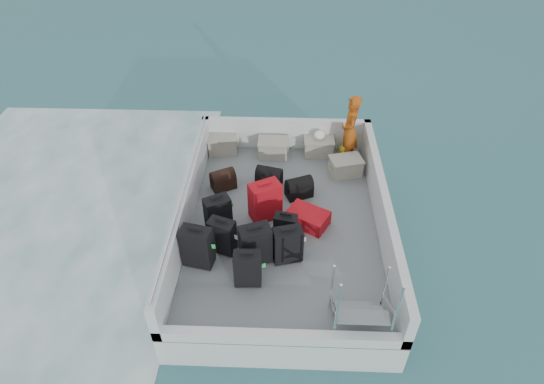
{
  "coord_description": "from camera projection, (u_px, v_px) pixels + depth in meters",
  "views": [
    {
      "loc": [
        0.01,
        -5.99,
        6.31
      ],
      "look_at": [
        -0.22,
        0.39,
        1.0
      ],
      "focal_mm": 30.0,
      "sensor_mm": 36.0,
      "label": 1
    }
  ],
  "objects": [
    {
      "name": "suitcase_7",
      "position": [
        285.0,
        228.0,
        7.75
      ],
      "size": [
        0.42,
        0.29,
        0.53
      ],
      "primitive_type": "cube",
      "rotation": [
        0.0,
        0.0,
        -0.22
      ],
      "color": "black",
      "rests_on": "deck"
    },
    {
      "name": "ground",
      "position": [
        283.0,
        246.0,
        8.64
      ],
      "size": [
        160.0,
        160.0,
        0.0
      ],
      "primitive_type": "plane",
      "color": "#174550",
      "rests_on": "ground"
    },
    {
      "name": "suitcase_2",
      "position": [
        218.0,
        213.0,
        7.95
      ],
      "size": [
        0.52,
        0.45,
        0.64
      ],
      "primitive_type": "cube",
      "rotation": [
        0.0,
        0.0,
        0.49
      ],
      "color": "black",
      "rests_on": "deck"
    },
    {
      "name": "passenger",
      "position": [
        350.0,
        131.0,
        9.21
      ],
      "size": [
        0.37,
        0.57,
        1.51
      ],
      "primitive_type": "imported",
      "rotation": [
        0.0,
        0.0,
        -1.59
      ],
      "color": "orange",
      "rests_on": "deck"
    },
    {
      "name": "crate_3",
      "position": [
        346.0,
        167.0,
        9.22
      ],
      "size": [
        0.68,
        0.55,
        0.36
      ],
      "primitive_type": "cube",
      "rotation": [
        0.0,
        0.0,
        0.26
      ],
      "color": "#9B9687",
      "rests_on": "deck"
    },
    {
      "name": "suitcase_5",
      "position": [
        265.0,
        201.0,
        8.11
      ],
      "size": [
        0.63,
        0.54,
        0.75
      ],
      "primitive_type": "cube",
      "rotation": [
        0.0,
        0.0,
        0.48
      ],
      "color": "#A90D1A",
      "rests_on": "deck"
    },
    {
      "name": "crate_1",
      "position": [
        273.0,
        149.0,
        9.73
      ],
      "size": [
        0.61,
        0.43,
        0.37
      ],
      "primitive_type": "cube",
      "rotation": [
        0.0,
        0.0,
        -0.01
      ],
      "color": "#9B9687",
      "rests_on": "deck"
    },
    {
      "name": "white_bag",
      "position": [
        319.0,
        136.0,
        9.61
      ],
      "size": [
        0.24,
        0.24,
        0.18
      ],
      "primitive_type": "ellipsoid",
      "color": "white",
      "rests_on": "crate_2"
    },
    {
      "name": "deck_fittings",
      "position": [
        304.0,
        220.0,
        7.75
      ],
      "size": [
        3.6,
        5.0,
        0.9
      ],
      "color": "silver",
      "rests_on": "deck"
    },
    {
      "name": "suitcase_1",
      "position": [
        222.0,
        236.0,
        7.5
      ],
      "size": [
        0.49,
        0.38,
        0.65
      ],
      "primitive_type": "cube",
      "rotation": [
        0.0,
        0.0,
        -0.35
      ],
      "color": "black",
      "rests_on": "deck"
    },
    {
      "name": "wake_foam",
      "position": [
        35.0,
        239.0,
        8.77
      ],
      "size": [
        10.0,
        10.0,
        0.0
      ],
      "primitive_type": "plane",
      "color": "white",
      "rests_on": "ground"
    },
    {
      "name": "duffel_1",
      "position": [
        269.0,
        178.0,
        8.97
      ],
      "size": [
        0.56,
        0.42,
        0.32
      ],
      "primitive_type": null,
      "rotation": [
        0.0,
        0.0,
        -0.26
      ],
      "color": "black",
      "rests_on": "deck"
    },
    {
      "name": "crate_2",
      "position": [
        319.0,
        147.0,
        9.78
      ],
      "size": [
        0.61,
        0.43,
        0.36
      ],
      "primitive_type": "cube",
      "rotation": [
        0.0,
        0.0,
        0.03
      ],
      "color": "#9B9687",
      "rests_on": "deck"
    },
    {
      "name": "suitcase_0",
      "position": [
        197.0,
        247.0,
        7.25
      ],
      "size": [
        0.53,
        0.37,
        0.75
      ],
      "primitive_type": "cube",
      "rotation": [
        0.0,
        0.0,
        -0.21
      ],
      "color": "black",
      "rests_on": "deck"
    },
    {
      "name": "crate_0",
      "position": [
        222.0,
        145.0,
        9.85
      ],
      "size": [
        0.66,
        0.5,
        0.36
      ],
      "primitive_type": "cube",
      "rotation": [
        0.0,
        0.0,
        0.14
      ],
      "color": "#9B9687",
      "rests_on": "deck"
    },
    {
      "name": "yellow_bag",
      "position": [
        345.0,
        150.0,
        9.82
      ],
      "size": [
        0.28,
        0.26,
        0.22
      ],
      "primitive_type": "ellipsoid",
      "color": "gold",
      "rests_on": "deck"
    },
    {
      "name": "suitcase_8",
      "position": [
        308.0,
        218.0,
        8.12
      ],
      "size": [
        0.85,
        0.75,
        0.28
      ],
      "primitive_type": "cube",
      "rotation": [
        0.0,
        0.0,
        1.06
      ],
      "color": "#A90D1A",
      "rests_on": "deck"
    },
    {
      "name": "ferry_hull",
      "position": [
        283.0,
        234.0,
        8.45
      ],
      "size": [
        3.6,
        5.0,
        0.6
      ],
      "primitive_type": "cube",
      "color": "silver",
      "rests_on": "ground"
    },
    {
      "name": "suitcase_3",
      "position": [
        248.0,
        269.0,
        6.97
      ],
      "size": [
        0.43,
        0.26,
        0.64
      ],
      "primitive_type": "cube",
      "rotation": [
        0.0,
        0.0,
        0.03
      ],
      "color": "black",
      "rests_on": "deck"
    },
    {
      "name": "duffel_2",
      "position": [
        299.0,
        189.0,
        8.71
      ],
      "size": [
        0.57,
        0.47,
        0.32
      ],
      "primitive_type": null,
      "rotation": [
        0.0,
        0.0,
        0.39
      ],
      "color": "black",
      "rests_on": "deck"
    },
    {
      "name": "suitcase_6",
      "position": [
        288.0,
        245.0,
        7.35
      ],
      "size": [
        0.52,
        0.38,
        0.65
      ],
      "primitive_type": "cube",
      "rotation": [
        0.0,
        0.0,
        0.25
      ],
      "color": "black",
      "rests_on": "deck"
    },
    {
      "name": "suitcase_4",
      "position": [
        255.0,
        245.0,
        7.3
      ],
      "size": [
        0.57,
        0.45,
        0.73
      ],
      "primitive_type": "cube",
      "rotation": [
        0.0,
        0.0,
        0.35
      ],
      "color": "black",
      "rests_on": "deck"
    },
    {
      "name": "deck",
      "position": [
        284.0,
        222.0,
        8.25
      ],
      "size": [
        3.3,
        4.7,
        0.02
      ],
      "primitive_type": "cube",
      "color": "slate",
      "rests_on": "ferry_hull"
    },
    {
      "name": "duffel_0",
      "position": [
        223.0,
        181.0,
        8.9
      ],
      "size": [
        0.55,
        0.48,
        0.32
      ],
      "primitive_type": null,
      "rotation": [
        0.0,
        0.0,
        0.5
      ],
      "color": "black",
      "rests_on": "deck"
    }
  ]
}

